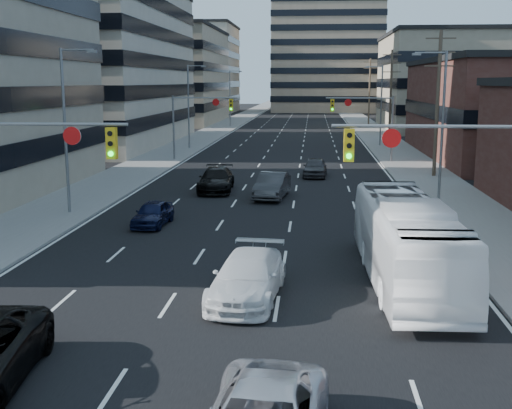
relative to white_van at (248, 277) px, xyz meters
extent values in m
plane|color=black|center=(-0.76, -6.91, -0.77)|extent=(400.00, 400.00, 0.00)
cube|color=black|center=(-0.76, 123.09, -0.76)|extent=(18.00, 300.00, 0.02)
cube|color=slate|center=(-12.26, 123.09, -0.69)|extent=(5.00, 300.00, 0.15)
cube|color=slate|center=(10.74, 123.09, -0.69)|extent=(5.00, 300.00, 0.15)
cube|color=#ADA089|center=(-27.76, 53.09, 13.23)|extent=(26.00, 34.00, 28.00)
cube|color=gray|center=(-24.76, 93.09, 7.23)|extent=(20.00, 30.00, 16.00)
cube|color=gray|center=(24.24, 81.09, 6.23)|extent=(22.00, 28.00, 14.00)
cube|color=#ADA089|center=(-28.76, 133.09, 9.23)|extent=(24.00, 24.00, 20.00)
cube|color=gray|center=(31.24, 123.09, 5.23)|extent=(22.00, 22.00, 12.00)
cylinder|color=slate|center=(-7.51, 1.09, 5.03)|extent=(6.50, 0.12, 0.12)
cube|color=gold|center=(-4.86, 1.09, 4.38)|extent=(0.35, 0.28, 1.10)
cylinder|color=black|center=(-4.86, 0.93, 4.73)|extent=(0.18, 0.06, 0.18)
cylinder|color=black|center=(-4.86, 0.93, 4.38)|extent=(0.18, 0.06, 0.18)
cylinder|color=#0CE526|center=(-4.86, 0.93, 4.03)|extent=(0.18, 0.06, 0.18)
cylinder|color=white|center=(-6.26, 1.06, 4.63)|extent=(0.64, 0.06, 0.64)
cylinder|color=slate|center=(5.99, 1.09, 5.03)|extent=(6.50, 0.12, 0.12)
cube|color=gold|center=(3.34, 1.09, 4.38)|extent=(0.35, 0.28, 1.10)
cylinder|color=black|center=(3.34, 0.93, 4.73)|extent=(0.18, 0.06, 0.18)
cylinder|color=black|center=(3.34, 0.93, 4.38)|extent=(0.18, 0.06, 0.18)
cylinder|color=#0CE526|center=(3.34, 0.93, 4.03)|extent=(0.18, 0.06, 0.18)
cylinder|color=white|center=(4.74, 1.06, 4.63)|extent=(0.64, 0.06, 0.64)
cylinder|color=slate|center=(-10.76, 38.09, 2.23)|extent=(0.18, 0.18, 6.00)
cylinder|color=slate|center=(-7.76, 38.09, 5.03)|extent=(6.00, 0.12, 0.12)
cube|color=gold|center=(-5.36, 38.09, 4.38)|extent=(0.35, 0.28, 1.10)
cylinder|color=black|center=(-5.36, 37.93, 4.73)|extent=(0.18, 0.06, 0.18)
cylinder|color=black|center=(-5.36, 37.93, 4.38)|extent=(0.18, 0.06, 0.18)
cylinder|color=#0CE526|center=(-5.36, 37.93, 4.03)|extent=(0.18, 0.06, 0.18)
cylinder|color=white|center=(-6.76, 38.06, 4.63)|extent=(0.64, 0.06, 0.64)
cylinder|color=slate|center=(9.24, 38.09, 2.23)|extent=(0.18, 0.18, 6.00)
cylinder|color=slate|center=(6.24, 38.09, 5.03)|extent=(6.00, 0.12, 0.12)
cube|color=gold|center=(3.84, 38.09, 4.38)|extent=(0.35, 0.28, 1.10)
cylinder|color=black|center=(3.84, 37.93, 4.73)|extent=(0.18, 0.06, 0.18)
cylinder|color=black|center=(3.84, 37.93, 4.38)|extent=(0.18, 0.06, 0.18)
cylinder|color=#0CE526|center=(3.84, 37.93, 4.03)|extent=(0.18, 0.06, 0.18)
cylinder|color=white|center=(5.24, 38.06, 4.63)|extent=(0.64, 0.06, 0.64)
cylinder|color=#4C3D2D|center=(11.44, 29.09, 4.73)|extent=(0.28, 0.28, 11.00)
cube|color=#4C3D2D|center=(11.44, 29.09, 9.63)|extent=(2.20, 0.10, 0.10)
cube|color=#4C3D2D|center=(11.44, 29.09, 8.63)|extent=(2.20, 0.10, 0.10)
cube|color=#4C3D2D|center=(11.44, 29.09, 7.63)|extent=(2.20, 0.10, 0.10)
cylinder|color=#4C3D2D|center=(11.44, 59.09, 4.73)|extent=(0.28, 0.28, 11.00)
cube|color=#4C3D2D|center=(11.44, 59.09, 9.63)|extent=(2.20, 0.10, 0.10)
cube|color=#4C3D2D|center=(11.44, 59.09, 8.63)|extent=(2.20, 0.10, 0.10)
cube|color=#4C3D2D|center=(11.44, 59.09, 7.63)|extent=(2.20, 0.10, 0.10)
cylinder|color=#4C3D2D|center=(11.44, 89.09, 4.73)|extent=(0.28, 0.28, 11.00)
cube|color=#4C3D2D|center=(11.44, 89.09, 9.63)|extent=(2.20, 0.10, 0.10)
cube|color=#4C3D2D|center=(11.44, 89.09, 8.63)|extent=(2.20, 0.10, 0.10)
cube|color=#4C3D2D|center=(11.44, 89.09, 7.63)|extent=(2.20, 0.10, 0.10)
cylinder|color=slate|center=(-11.26, 13.09, 3.73)|extent=(0.16, 0.16, 9.00)
cylinder|color=slate|center=(-10.36, 13.09, 8.13)|extent=(1.80, 0.10, 0.10)
cube|color=slate|center=(-9.56, 13.09, 8.05)|extent=(0.50, 0.22, 0.14)
cylinder|color=slate|center=(-11.26, 48.09, 3.73)|extent=(0.16, 0.16, 9.00)
cylinder|color=slate|center=(-10.36, 48.09, 8.13)|extent=(1.80, 0.10, 0.10)
cube|color=slate|center=(-9.56, 48.09, 8.05)|extent=(0.50, 0.22, 0.14)
cylinder|color=slate|center=(-11.26, 83.09, 3.73)|extent=(0.16, 0.16, 9.00)
cylinder|color=slate|center=(-10.36, 83.09, 8.13)|extent=(1.80, 0.10, 0.10)
cube|color=slate|center=(-9.56, 83.09, 8.05)|extent=(0.50, 0.22, 0.14)
cylinder|color=slate|center=(9.74, 18.09, 3.73)|extent=(0.16, 0.16, 9.00)
cylinder|color=slate|center=(8.84, 18.09, 8.13)|extent=(1.80, 0.10, 0.10)
cube|color=slate|center=(8.04, 18.09, 8.05)|extent=(0.50, 0.22, 0.14)
cylinder|color=slate|center=(9.74, 53.09, 3.73)|extent=(0.16, 0.16, 9.00)
cylinder|color=slate|center=(8.84, 53.09, 8.13)|extent=(1.80, 0.10, 0.10)
cube|color=slate|center=(8.04, 53.09, 8.05)|extent=(0.50, 0.22, 0.14)
imported|color=silver|center=(0.00, 0.00, 0.00)|extent=(2.60, 5.46, 1.54)
imported|color=white|center=(5.57, 2.32, 0.80)|extent=(3.01, 11.32, 3.13)
imported|color=black|center=(-5.96, 10.77, -0.13)|extent=(1.70, 3.81, 1.27)
imported|color=#343436|center=(-0.39, 19.22, 0.03)|extent=(2.22, 5.00, 1.60)
imported|color=black|center=(-4.29, 21.42, 0.02)|extent=(2.46, 5.51, 1.57)
imported|color=#39383B|center=(2.34, 28.81, -0.03)|extent=(1.96, 4.42, 1.48)
camera|label=1|loc=(2.11, -20.69, 6.50)|focal=45.00mm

